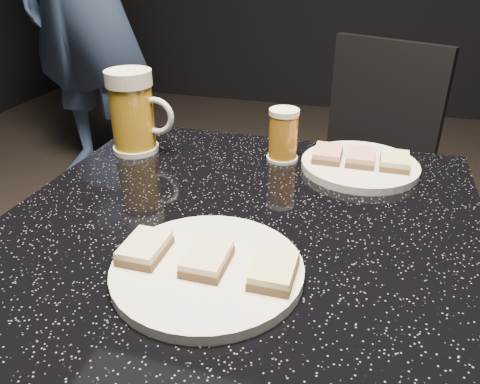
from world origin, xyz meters
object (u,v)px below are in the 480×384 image
at_px(plate_large, 208,270).
at_px(table, 240,343).
at_px(plate_small, 360,166).
at_px(beer_mug, 133,112).
at_px(beer_tumbler, 283,135).
at_px(chair, 362,161).

height_order(plate_large, table, plate_large).
relative_size(plate_small, beer_mug, 1.32).
xyz_separation_m(plate_small, beer_tumbler, (-0.14, 0.00, 0.04)).
distance_m(plate_small, beer_mug, 0.43).
xyz_separation_m(plate_small, beer_mug, (-0.43, -0.03, 0.07)).
relative_size(plate_large, beer_tumbler, 2.41).
bearing_deg(chair, beer_mug, -122.68).
height_order(plate_large, chair, chair).
xyz_separation_m(beer_tumbler, chair, (0.14, 0.63, -0.30)).
bearing_deg(plate_large, chair, 80.88).
bearing_deg(beer_mug, beer_tumbler, 7.65).
relative_size(plate_large, table, 0.32).
bearing_deg(plate_small, beer_tumbler, 178.19).
xyz_separation_m(beer_mug, beer_tumbler, (0.28, 0.04, -0.03)).
xyz_separation_m(plate_large, chair, (0.16, 1.00, -0.26)).
distance_m(beer_mug, chair, 0.86).
bearing_deg(beer_tumbler, plate_large, -92.70).
bearing_deg(beer_tumbler, plate_small, -1.81).
relative_size(beer_mug, beer_tumbler, 1.61).
bearing_deg(beer_mug, chair, 57.32).
height_order(table, chair, chair).
bearing_deg(chair, beer_tumbler, -102.83).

